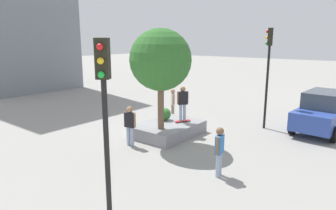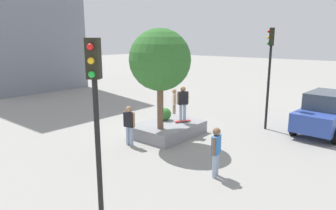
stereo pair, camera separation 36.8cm
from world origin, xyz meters
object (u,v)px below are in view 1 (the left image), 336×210
object	(u,v)px
traffic_light_median	(268,62)
bystander_watching	(173,101)
skateboarder	(183,101)
traffic_light_corner	(105,107)
passerby_with_bag	(130,123)
planter_ledge	(168,129)
skateboard	(183,121)
sedan_parked	(323,111)
plaza_tree	(161,60)
pedestrian_crossing	(219,148)

from	to	relation	value
traffic_light_median	bystander_watching	world-z (taller)	traffic_light_median
skateboarder	bystander_watching	size ratio (longest dim) A/B	1.00
traffic_light_corner	bystander_watching	bearing A→B (deg)	-150.31
bystander_watching	passerby_with_bag	world-z (taller)	passerby_with_bag
traffic_light_median	planter_ledge	bearing A→B (deg)	-38.75
skateboard	skateboarder	distance (m)	0.99
traffic_light_median	passerby_with_bag	xyz separation A→B (m)	(6.13, -3.57, -2.41)
traffic_light_corner	traffic_light_median	xyz separation A→B (m)	(-10.80, -0.45, 0.31)
passerby_with_bag	skateboard	bearing A→B (deg)	164.45
skateboard	bystander_watching	xyz separation A→B (m)	(-2.11, -2.21, 0.35)
sedan_parked	traffic_light_median	xyz separation A→B (m)	(1.22, -2.46, 2.39)
skateboard	skateboarder	size ratio (longest dim) A/B	0.47
plaza_tree	traffic_light_median	xyz separation A→B (m)	(-4.84, 2.91, -0.22)
traffic_light_corner	pedestrian_crossing	xyz separation A→B (m)	(-4.38, 0.45, -2.12)
pedestrian_crossing	passerby_with_bag	world-z (taller)	passerby_with_bag
skateboard	passerby_with_bag	size ratio (longest dim) A/B	0.46
skateboard	passerby_with_bag	world-z (taller)	passerby_with_bag
skateboard	bystander_watching	size ratio (longest dim) A/B	0.47
sedan_parked	passerby_with_bag	xyz separation A→B (m)	(7.35, -6.02, -0.02)
planter_ledge	skateboard	bearing A→B (deg)	147.81
plaza_tree	traffic_light_corner	xyz separation A→B (m)	(5.96, 3.37, -0.53)
traffic_light_corner	pedestrian_crossing	size ratio (longest dim) A/B	2.67
skateboarder	pedestrian_crossing	bearing A→B (deg)	50.19
pedestrian_crossing	traffic_light_corner	bearing A→B (deg)	-5.85
planter_ledge	traffic_light_corner	size ratio (longest dim) A/B	0.71
skateboarder	traffic_light_corner	distance (m)	8.26
planter_ledge	pedestrian_crossing	xyz separation A→B (m)	(2.44, 4.09, 0.70)
traffic_light_corner	sedan_parked	bearing A→B (deg)	170.54
skateboard	pedestrian_crossing	bearing A→B (deg)	50.19
plaza_tree	skateboarder	distance (m)	2.51
traffic_light_corner	traffic_light_median	size ratio (longest dim) A/B	0.90
traffic_light_median	traffic_light_corner	bearing A→B (deg)	2.40
sedan_parked	bystander_watching	xyz separation A→B (m)	(2.45, -7.46, -0.04)
pedestrian_crossing	passerby_with_bag	distance (m)	4.48
sedan_parked	skateboarder	bearing A→B (deg)	-48.97
sedan_parked	pedestrian_crossing	world-z (taller)	sedan_parked
bystander_watching	passerby_with_bag	bearing A→B (deg)	16.33
traffic_light_corner	bystander_watching	world-z (taller)	traffic_light_corner
skateboard	traffic_light_median	distance (m)	5.16
plaza_tree	bystander_watching	world-z (taller)	plaza_tree
skateboard	traffic_light_corner	size ratio (longest dim) A/B	0.18
bystander_watching	skateboarder	bearing A→B (deg)	46.31
planter_ledge	pedestrian_crossing	size ratio (longest dim) A/B	1.89
planter_ledge	skateboarder	xyz separation A→B (m)	(-0.63, 0.40, 1.34)
planter_ledge	skateboarder	size ratio (longest dim) A/B	1.91
plaza_tree	traffic_light_corner	world-z (taller)	plaza_tree
skateboard	bystander_watching	bearing A→B (deg)	-133.69
planter_ledge	passerby_with_bag	size ratio (longest dim) A/B	1.86
skateboarder	traffic_light_median	distance (m)	4.70
planter_ledge	passerby_with_bag	world-z (taller)	passerby_with_bag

